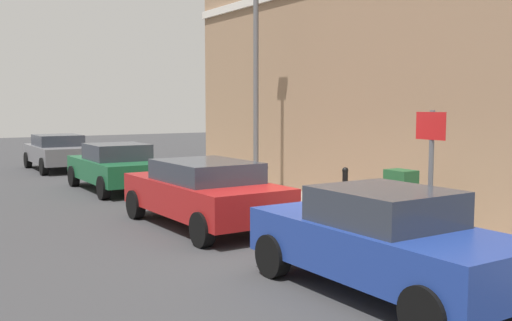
# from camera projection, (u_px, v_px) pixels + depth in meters

# --- Properties ---
(ground) EXTENTS (80.00, 80.00, 0.00)m
(ground) POSITION_uv_depth(u_px,v_px,m) (312.00, 245.00, 10.65)
(ground) COLOR #38383A
(sidewalk) EXTENTS (2.68, 30.00, 0.15)m
(sidewalk) POSITION_uv_depth(u_px,v_px,m) (236.00, 191.00, 16.69)
(sidewalk) COLOR gray
(sidewalk) RESTS_ON ground
(corner_building) EXTENTS (6.78, 12.52, 9.00)m
(corner_building) POSITION_uv_depth(u_px,v_px,m) (403.00, 38.00, 17.25)
(corner_building) COLOR #937256
(corner_building) RESTS_ON ground
(car_blue) EXTENTS (1.84, 4.01, 1.43)m
(car_blue) POSITION_uv_depth(u_px,v_px,m) (383.00, 240.00, 7.81)
(car_blue) COLOR navy
(car_blue) RESTS_ON ground
(car_red) EXTENTS (2.05, 4.31, 1.38)m
(car_red) POSITION_uv_depth(u_px,v_px,m) (204.00, 191.00, 12.18)
(car_red) COLOR maroon
(car_red) RESTS_ON ground
(car_green) EXTENTS (1.91, 4.14, 1.39)m
(car_green) POSITION_uv_depth(u_px,v_px,m) (116.00, 166.00, 17.37)
(car_green) COLOR #195933
(car_green) RESTS_ON ground
(car_grey) EXTENTS (1.94, 4.03, 1.38)m
(car_grey) POSITION_uv_depth(u_px,v_px,m) (58.00, 151.00, 22.78)
(car_grey) COLOR slate
(car_grey) RESTS_ON ground
(utility_cabinet) EXTENTS (0.46, 0.61, 1.15)m
(utility_cabinet) POSITION_uv_depth(u_px,v_px,m) (400.00, 202.00, 11.21)
(utility_cabinet) COLOR #1E4C28
(utility_cabinet) RESTS_ON sidewalk
(bollard_near_cabinet) EXTENTS (0.14, 0.14, 1.04)m
(bollard_near_cabinet) POSITION_uv_depth(u_px,v_px,m) (345.00, 189.00, 12.73)
(bollard_near_cabinet) COLOR black
(bollard_near_cabinet) RESTS_ON sidewalk
(bollard_far_kerb) EXTENTS (0.14, 0.14, 1.04)m
(bollard_far_kerb) POSITION_uv_depth(u_px,v_px,m) (265.00, 186.00, 13.33)
(bollard_far_kerb) COLOR black
(bollard_far_kerb) RESTS_ON sidewalk
(street_sign) EXTENTS (0.08, 0.60, 2.30)m
(street_sign) POSITION_uv_depth(u_px,v_px,m) (431.00, 160.00, 9.34)
(street_sign) COLOR #59595B
(street_sign) RESTS_ON sidewalk
(lamppost) EXTENTS (0.20, 0.44, 5.72)m
(lamppost) POSITION_uv_depth(u_px,v_px,m) (256.00, 76.00, 15.66)
(lamppost) COLOR #59595B
(lamppost) RESTS_ON sidewalk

